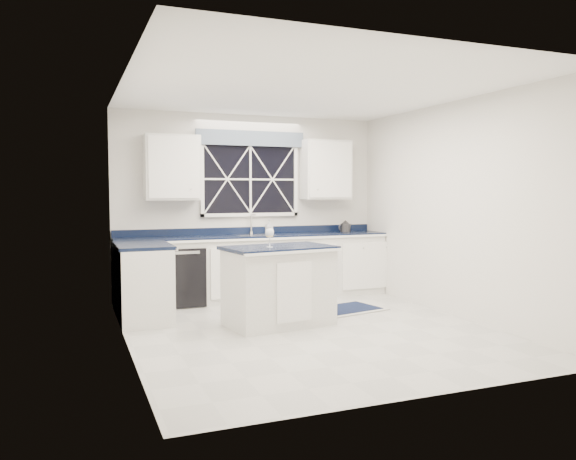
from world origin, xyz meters
name	(u,v)px	position (x,y,z in m)	size (l,w,h in m)	color
ground	(310,330)	(0.00, 0.00, 0.00)	(4.50, 4.50, 0.00)	#A4A4A0
back_wall	(250,206)	(0.00, 2.25, 1.35)	(4.00, 0.10, 2.70)	silver
base_cabinets	(237,271)	(-0.33, 1.78, 0.45)	(3.99, 1.60, 0.90)	silver
countertop	(256,236)	(0.00, 1.95, 0.92)	(3.98, 0.64, 0.04)	black
dishwasher	(181,275)	(-1.10, 1.95, 0.41)	(0.60, 0.58, 0.82)	black
window	(250,174)	(0.00, 2.20, 1.83)	(1.65, 0.09, 1.26)	black
upper_cabinets	(253,169)	(0.00, 2.08, 1.90)	(3.10, 0.34, 0.90)	silver
faucet	(252,223)	(0.00, 2.14, 1.10)	(0.05, 0.20, 0.30)	silver
island	(279,285)	(-0.24, 0.35, 0.47)	(1.35, 0.93, 0.93)	silver
rug	(341,310)	(0.80, 0.79, 0.01)	(1.24, 0.91, 0.02)	#B4B3AE
kettle	(345,226)	(1.49, 2.03, 1.02)	(0.26, 0.19, 0.18)	#323235
wine_glass	(270,233)	(-0.39, 0.26, 1.09)	(0.10, 0.10, 0.23)	white
soap_bottle	(269,226)	(0.28, 2.17, 1.04)	(0.09, 0.10, 0.21)	silver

